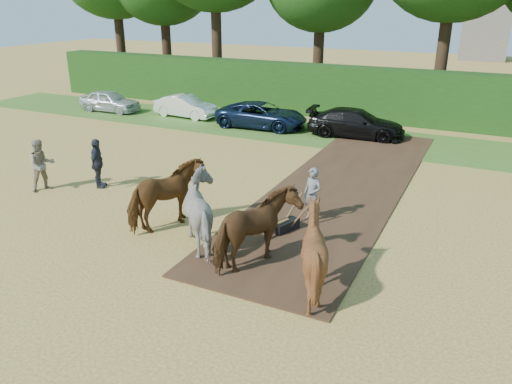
% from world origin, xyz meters
% --- Properties ---
extents(ground, '(120.00, 120.00, 0.00)m').
position_xyz_m(ground, '(0.00, 0.00, 0.00)').
color(ground, gold).
rests_on(ground, ground).
extents(earth_strip, '(4.50, 17.00, 0.05)m').
position_xyz_m(earth_strip, '(1.50, 7.00, 0.03)').
color(earth_strip, '#472D1C').
rests_on(earth_strip, ground).
extents(grass_verge, '(50.00, 5.00, 0.03)m').
position_xyz_m(grass_verge, '(0.00, 14.00, 0.01)').
color(grass_verge, '#38601E').
rests_on(grass_verge, ground).
extents(hedgerow, '(46.00, 1.60, 3.00)m').
position_xyz_m(hedgerow, '(0.00, 18.50, 1.50)').
color(hedgerow, '#14380F').
rests_on(hedgerow, ground).
extents(spectator_near, '(1.09, 1.18, 1.95)m').
position_xyz_m(spectator_near, '(-8.41, 1.76, 0.97)').
color(spectator_near, '#B7A990').
rests_on(spectator_near, ground).
extents(spectator_far, '(0.90, 1.19, 1.88)m').
position_xyz_m(spectator_far, '(-6.78, 2.89, 0.94)').
color(spectator_far, '#262932').
rests_on(spectator_far, ground).
extents(plough_team, '(7.39, 5.45, 2.13)m').
position_xyz_m(plough_team, '(0.36, 0.39, 1.05)').
color(plough_team, brown).
rests_on(plough_team, ground).
extents(parked_cars, '(35.13, 2.83, 1.44)m').
position_xyz_m(parked_cars, '(-0.43, 14.09, 0.68)').
color(parked_cars, silver).
rests_on(parked_cars, ground).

